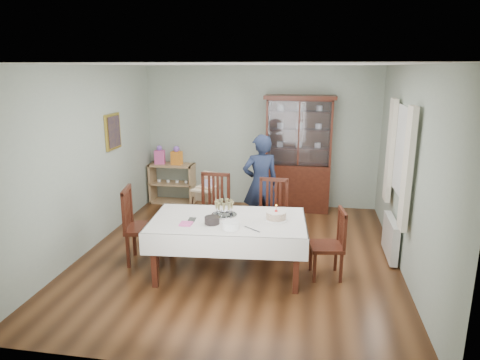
% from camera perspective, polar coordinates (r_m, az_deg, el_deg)
% --- Properties ---
extents(floor, '(5.00, 5.00, 0.00)m').
position_cam_1_polar(floor, '(6.36, -0.17, -9.96)').
color(floor, '#593319').
rests_on(floor, ground).
extents(room_shell, '(5.00, 5.00, 5.00)m').
position_cam_1_polar(room_shell, '(6.37, 0.63, 6.13)').
color(room_shell, '#9EAA99').
rests_on(room_shell, floor).
extents(dining_table, '(2.09, 1.31, 0.76)m').
position_cam_1_polar(dining_table, '(5.69, -1.57, -8.81)').
color(dining_table, '#461E11').
rests_on(dining_table, floor).
extents(china_cabinet, '(1.30, 0.48, 2.18)m').
position_cam_1_polar(china_cabinet, '(8.10, 7.79, 3.69)').
color(china_cabinet, '#461E11').
rests_on(china_cabinet, floor).
extents(sideboard, '(0.90, 0.38, 0.80)m').
position_cam_1_polar(sideboard, '(8.73, -9.00, -0.44)').
color(sideboard, tan).
rests_on(sideboard, floor).
extents(picture_frame, '(0.04, 0.48, 0.58)m').
position_cam_1_polar(picture_frame, '(7.31, -16.59, 6.21)').
color(picture_frame, gold).
rests_on(picture_frame, room_shell).
extents(window, '(0.04, 1.02, 1.22)m').
position_cam_1_polar(window, '(6.22, 20.95, 3.50)').
color(window, white).
rests_on(window, room_shell).
extents(curtain_left, '(0.07, 0.30, 1.55)m').
position_cam_1_polar(curtain_left, '(5.63, 21.43, 1.32)').
color(curtain_left, silver).
rests_on(curtain_left, room_shell).
extents(curtain_right, '(0.07, 0.30, 1.55)m').
position_cam_1_polar(curtain_right, '(6.83, 19.41, 3.71)').
color(curtain_right, silver).
rests_on(curtain_right, room_shell).
extents(radiator, '(0.10, 0.80, 0.55)m').
position_cam_1_polar(radiator, '(6.55, 19.43, -7.25)').
color(radiator, white).
rests_on(radiator, floor).
extents(chair_far_left, '(0.50, 0.50, 1.07)m').
position_cam_1_polar(chair_far_left, '(6.71, -3.63, -5.70)').
color(chair_far_left, '#461E11').
rests_on(chair_far_left, floor).
extents(chair_far_right, '(0.48, 0.48, 1.03)m').
position_cam_1_polar(chair_far_right, '(6.56, 4.22, -6.30)').
color(chair_far_right, '#461E11').
rests_on(chair_far_right, floor).
extents(chair_end_left, '(0.56, 0.56, 1.07)m').
position_cam_1_polar(chair_end_left, '(6.20, -12.74, -7.79)').
color(chair_end_left, '#461E11').
rests_on(chair_end_left, floor).
extents(chair_end_right, '(0.47, 0.47, 0.91)m').
position_cam_1_polar(chair_end_right, '(5.77, 11.53, -10.02)').
color(chair_end_right, '#461E11').
rests_on(chair_end_right, floor).
extents(woman, '(0.70, 0.59, 1.64)m').
position_cam_1_polar(woman, '(6.98, 2.75, -0.54)').
color(woman, '#161D32').
rests_on(woman, floor).
extents(high_chair, '(0.56, 0.56, 1.00)m').
position_cam_1_polar(high_chair, '(7.25, -4.25, -3.54)').
color(high_chair, black).
rests_on(high_chair, floor).
extents(champagne_tray, '(0.34, 0.34, 0.21)m').
position_cam_1_polar(champagne_tray, '(5.67, -2.13, -4.13)').
color(champagne_tray, silver).
rests_on(champagne_tray, dining_table).
extents(birthday_cake, '(0.30, 0.30, 0.21)m').
position_cam_1_polar(birthday_cake, '(5.53, 4.83, -4.78)').
color(birthday_cake, white).
rests_on(birthday_cake, dining_table).
extents(plate_stack_dark, '(0.21, 0.21, 0.09)m').
position_cam_1_polar(plate_stack_dark, '(5.40, -3.74, -5.38)').
color(plate_stack_dark, black).
rests_on(plate_stack_dark, dining_table).
extents(plate_stack_white, '(0.26, 0.26, 0.09)m').
position_cam_1_polar(plate_stack_white, '(5.22, -1.26, -6.04)').
color(plate_stack_white, white).
rests_on(plate_stack_white, dining_table).
extents(napkin_stack, '(0.15, 0.15, 0.02)m').
position_cam_1_polar(napkin_stack, '(5.41, -7.22, -5.81)').
color(napkin_stack, '#DB5098').
rests_on(napkin_stack, dining_table).
extents(cutlery, '(0.14, 0.18, 0.01)m').
position_cam_1_polar(cutlery, '(5.57, -6.80, -5.23)').
color(cutlery, silver).
rests_on(cutlery, dining_table).
extents(cake_knife, '(0.22, 0.18, 0.01)m').
position_cam_1_polar(cake_knife, '(5.21, 1.61, -6.58)').
color(cake_knife, silver).
rests_on(cake_knife, dining_table).
extents(gift_bag_pink, '(0.22, 0.16, 0.37)m').
position_cam_1_polar(gift_bag_pink, '(8.66, -10.66, 3.20)').
color(gift_bag_pink, '#DB5098').
rests_on(gift_bag_pink, sideboard).
extents(gift_bag_orange, '(0.22, 0.17, 0.37)m').
position_cam_1_polar(gift_bag_orange, '(8.54, -8.45, 3.15)').
color(gift_bag_orange, orange).
rests_on(gift_bag_orange, sideboard).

